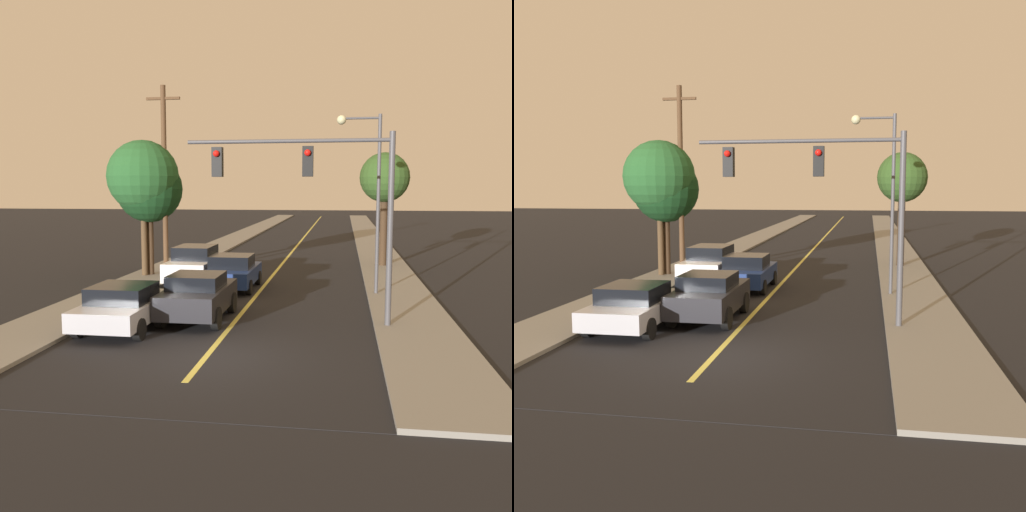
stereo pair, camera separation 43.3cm
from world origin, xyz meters
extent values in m
plane|color=black|center=(0.00, 0.00, 0.00)|extent=(200.00, 200.00, 0.00)
cube|color=black|center=(0.00, 36.00, 0.01)|extent=(8.71, 80.00, 0.01)
cube|color=#D1C14C|center=(0.00, 36.00, 0.01)|extent=(0.16, 76.00, 0.00)
cube|color=gray|center=(-5.61, 36.00, 0.06)|extent=(2.50, 80.00, 0.12)
cube|color=gray|center=(5.61, 36.00, 0.06)|extent=(2.50, 80.00, 0.12)
cube|color=black|center=(-1.22, 3.94, 0.72)|extent=(1.83, 3.97, 0.73)
cube|color=black|center=(-1.22, 3.78, 1.31)|extent=(1.61, 1.79, 0.45)
cylinder|color=black|center=(-2.09, 5.17, 0.36)|extent=(0.22, 0.71, 0.71)
cylinder|color=black|center=(-0.35, 5.17, 0.36)|extent=(0.22, 0.71, 0.71)
cylinder|color=black|center=(-2.09, 2.70, 0.36)|extent=(0.22, 0.71, 0.71)
cylinder|color=black|center=(-0.35, 2.70, 0.36)|extent=(0.22, 0.71, 0.71)
cube|color=navy|center=(-1.22, 9.78, 0.62)|extent=(1.91, 4.07, 0.63)
cube|color=black|center=(-1.22, 9.61, 1.20)|extent=(1.68, 1.83, 0.53)
cylinder|color=black|center=(-2.13, 11.04, 0.31)|extent=(0.22, 0.61, 0.61)
cylinder|color=black|center=(-0.31, 11.04, 0.31)|extent=(0.22, 0.61, 0.61)
cylinder|color=black|center=(-2.13, 8.52, 0.31)|extent=(0.22, 0.61, 0.61)
cylinder|color=black|center=(-0.31, 8.52, 0.31)|extent=(0.22, 0.61, 0.61)
cube|color=#A5A8B2|center=(-3.14, 2.51, 0.60)|extent=(1.93, 4.17, 0.56)
cube|color=black|center=(-3.14, 2.34, 1.13)|extent=(1.70, 1.88, 0.49)
cylinder|color=black|center=(-4.05, 3.80, 0.32)|extent=(0.22, 0.64, 0.64)
cylinder|color=black|center=(-2.22, 3.80, 0.32)|extent=(0.22, 0.64, 0.64)
cylinder|color=black|center=(-4.05, 1.22, 0.32)|extent=(0.22, 0.64, 0.64)
cylinder|color=black|center=(-2.22, 1.22, 0.32)|extent=(0.22, 0.64, 0.64)
cube|color=white|center=(-3.14, 11.11, 0.73)|extent=(1.84, 4.88, 0.79)
cube|color=black|center=(-3.14, 10.91, 1.41)|extent=(1.62, 2.19, 0.57)
cylinder|color=black|center=(-4.01, 12.62, 0.34)|extent=(0.22, 0.68, 0.68)
cylinder|color=black|center=(-2.26, 12.62, 0.34)|extent=(0.22, 0.68, 0.68)
cylinder|color=black|center=(-4.01, 9.60, 0.34)|extent=(0.22, 0.68, 0.68)
cylinder|color=black|center=(-2.26, 9.60, 0.34)|extent=(0.22, 0.68, 0.68)
cylinder|color=#47474C|center=(4.76, 3.67, 3.01)|extent=(0.18, 0.18, 5.79)
cylinder|color=#47474C|center=(1.67, 3.67, 5.66)|extent=(6.17, 0.12, 0.12)
cube|color=black|center=(2.29, 3.67, 5.05)|extent=(0.32, 0.28, 0.90)
sphere|color=red|center=(2.29, 3.49, 5.29)|extent=(0.20, 0.20, 0.20)
cube|color=black|center=(-0.49, 3.67, 5.05)|extent=(0.32, 0.28, 0.90)
sphere|color=red|center=(-0.49, 3.49, 5.29)|extent=(0.20, 0.20, 0.20)
cylinder|color=#47474C|center=(4.71, 9.06, 3.60)|extent=(0.14, 0.14, 6.96)
cylinder|color=#47474C|center=(3.97, 9.06, 6.93)|extent=(1.47, 0.09, 0.09)
sphere|color=beige|center=(3.24, 9.06, 6.88)|extent=(0.36, 0.36, 0.36)
cylinder|color=#513823|center=(-4.96, 12.31, 4.55)|extent=(0.24, 0.24, 8.85)
cube|color=#513823|center=(-4.96, 12.31, 8.37)|extent=(1.60, 0.12, 0.12)
cylinder|color=#3D2B1C|center=(-5.79, 12.54, 1.61)|extent=(0.31, 0.31, 2.99)
sphere|color=#143819|center=(-5.79, 12.54, 4.21)|extent=(3.16, 3.16, 3.16)
cylinder|color=#4C3823|center=(-5.99, 12.23, 1.87)|extent=(0.28, 0.28, 3.50)
sphere|color=#235628|center=(-5.99, 12.23, 4.81)|extent=(3.39, 3.39, 3.39)
cylinder|color=#3D2B1C|center=(5.52, 17.58, 2.01)|extent=(0.39, 0.39, 3.79)
sphere|color=#2D4C1E|center=(5.52, 17.58, 4.83)|extent=(2.65, 2.65, 2.65)
camera|label=1|loc=(3.37, -13.68, 4.23)|focal=40.00mm
camera|label=2|loc=(3.80, -13.61, 4.23)|focal=40.00mm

